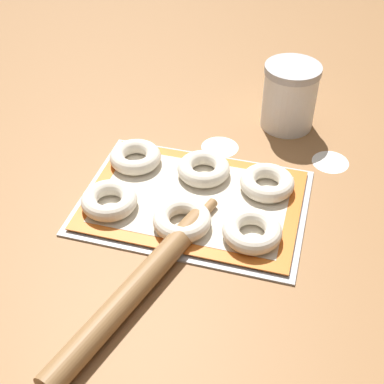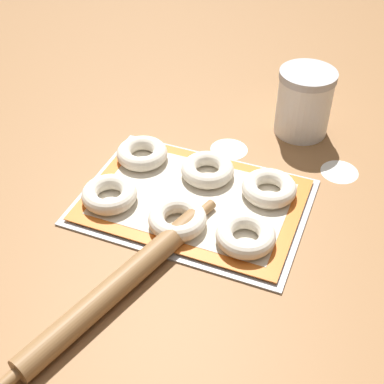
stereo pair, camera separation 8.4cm
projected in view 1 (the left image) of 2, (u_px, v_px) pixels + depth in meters
name	position (u px, v px, depth m)	size (l,w,h in m)	color
ground_plane	(196.00, 196.00, 1.03)	(2.80, 2.80, 0.00)	olive
baking_tray	(192.00, 201.00, 1.02)	(0.42, 0.30, 0.01)	#B2B5BA
baking_mat	(192.00, 199.00, 1.01)	(0.40, 0.28, 0.00)	orange
bagel_front_left	(109.00, 200.00, 0.98)	(0.10, 0.10, 0.03)	silver
bagel_front_center	(184.00, 220.00, 0.94)	(0.10, 0.10, 0.03)	silver
bagel_front_right	(252.00, 231.00, 0.92)	(0.10, 0.10, 0.03)	silver
bagel_back_left	(135.00, 157.00, 1.08)	(0.10, 0.10, 0.03)	silver
bagel_back_center	(204.00, 169.00, 1.06)	(0.10, 0.10, 0.03)	silver
bagel_back_right	(267.00, 183.00, 1.02)	(0.10, 0.10, 0.03)	silver
flour_canister	(290.00, 96.00, 1.17)	(0.12, 0.12, 0.15)	white
rolling_pin	(133.00, 291.00, 0.83)	(0.16, 0.47, 0.04)	olive
flour_patch_near	(330.00, 162.00, 1.11)	(0.08, 0.08, 0.00)	white
flour_patch_far	(220.00, 147.00, 1.15)	(0.08, 0.08, 0.00)	white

